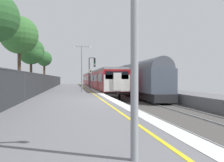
{
  "coord_description": "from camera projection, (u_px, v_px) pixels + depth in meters",
  "views": [
    {
      "loc": [
        -2.42,
        -15.74,
        1.46
      ],
      "look_at": [
        1.43,
        6.43,
        1.25
      ],
      "focal_mm": 37.39,
      "sensor_mm": 36.0,
      "label": 1
    }
  ],
  "objects": [
    {
      "name": "ground",
      "position": [
        145.0,
        108.0,
        16.39
      ],
      "size": [
        17.4,
        110.0,
        1.21
      ],
      "color": "slate"
    },
    {
      "name": "commuter_train_at_platform",
      "position": [
        96.0,
        80.0,
        43.72
      ],
      "size": [
        2.83,
        41.63,
        3.81
      ],
      "color": "maroon",
      "rests_on": "ground"
    },
    {
      "name": "freight_train_adjacent_track",
      "position": [
        129.0,
        79.0,
        34.82
      ],
      "size": [
        2.6,
        27.56,
        4.56
      ],
      "color": "#232326",
      "rests_on": "ground"
    },
    {
      "name": "signal_gantry",
      "position": [
        91.0,
        69.0,
        37.09
      ],
      "size": [
        1.1,
        0.24,
        4.85
      ],
      "color": "#47474C",
      "rests_on": "ground"
    },
    {
      "name": "speed_limit_sign",
      "position": [
        90.0,
        76.0,
        33.61
      ],
      "size": [
        0.59,
        0.08,
        2.86
      ],
      "color": "#59595B",
      "rests_on": "ground"
    },
    {
      "name": "platform_lamp_mid",
      "position": [
        82.0,
        64.0,
        25.59
      ],
      "size": [
        2.0,
        0.2,
        5.11
      ],
      "color": "#93999E",
      "rests_on": "ground"
    },
    {
      "name": "platform_back_fence",
      "position": [
        24.0,
        86.0,
        15.0
      ],
      "size": [
        0.07,
        99.0,
        1.95
      ],
      "color": "#282B2D",
      "rests_on": "ground"
    },
    {
      "name": "background_tree_left",
      "position": [
        44.0,
        59.0,
        46.48
      ],
      "size": [
        3.01,
        3.01,
        7.01
      ],
      "color": "#473323",
      "rests_on": "ground"
    },
    {
      "name": "background_tree_centre",
      "position": [
        19.0,
        36.0,
        24.81
      ],
      "size": [
        4.0,
        4.0,
        8.12
      ],
      "color": "#473323",
      "rests_on": "ground"
    },
    {
      "name": "background_tree_back",
      "position": [
        32.0,
        52.0,
        31.7
      ],
      "size": [
        3.6,
        3.6,
        7.03
      ],
      "color": "#473323",
      "rests_on": "ground"
    }
  ]
}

